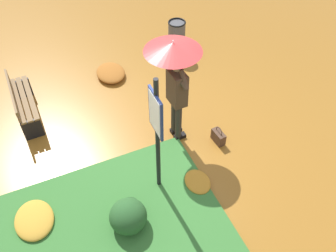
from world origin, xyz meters
name	(u,v)px	position (x,y,z in m)	size (l,w,h in m)	color
ground_plane	(167,136)	(0.00, 0.00, 0.00)	(18.00, 18.00, 0.00)	#9E6623
person_with_umbrella	(175,68)	(0.03, -0.16, 1.55)	(0.96, 0.96, 2.04)	#2D2823
info_sign_post	(157,126)	(-0.99, 0.59, 1.44)	(0.44, 0.07, 2.30)	black
handbag	(218,137)	(-0.52, -0.82, 0.13)	(0.31, 0.16, 0.37)	#4C3323
park_bench	(23,101)	(1.64, 2.35, 0.40)	(1.40, 0.39, 0.75)	black
trash_bin	(177,37)	(2.44, -1.34, 0.42)	(0.42, 0.42, 0.83)	#4C4C51
shrub_cluster	(129,215)	(-1.46, 1.29, 0.24)	(0.63, 0.58, 0.52)	#285628
leaf_pile_near_person	(111,73)	(2.21, 0.41, 0.09)	(0.78, 0.63, 0.17)	#A86023
leaf_pile_by_bench	(34,220)	(-0.85, 2.64, 0.08)	(0.75, 0.60, 0.16)	gold
leaf_pile_far_path	(198,182)	(-1.23, -0.03, 0.06)	(0.53, 0.42, 0.12)	#C68428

